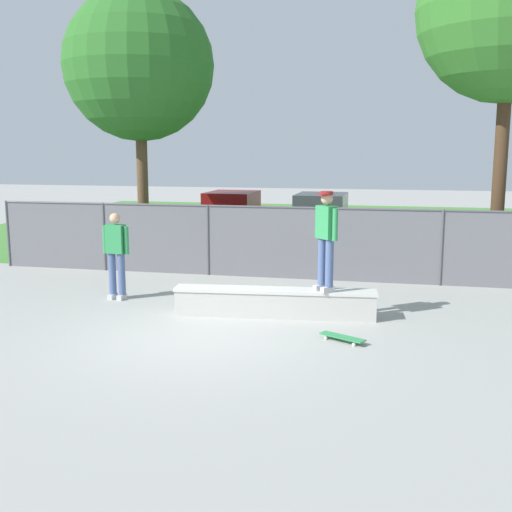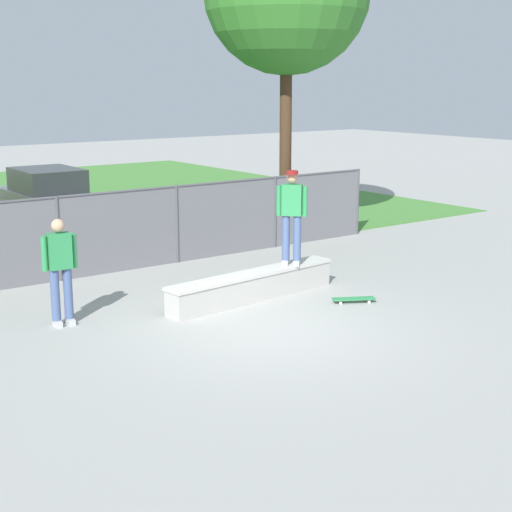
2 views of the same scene
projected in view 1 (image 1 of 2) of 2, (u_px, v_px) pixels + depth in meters
name	position (u px, v px, depth m)	size (l,w,h in m)	color
ground_plane	(200.00, 338.00, 10.40)	(80.00, 80.00, 0.00)	#9E9E99
grass_strip	(315.00, 227.00, 25.21)	(26.01, 20.00, 0.02)	#478438
concrete_ledge	(275.00, 302.00, 11.69)	(3.83, 0.85, 0.53)	#B7B5AD
skateboarder	(326.00, 236.00, 11.29)	(0.46, 0.46, 1.84)	beige
skateboard	(342.00, 337.00, 10.18)	(0.80, 0.56, 0.09)	#2D8C4C
chainlink_fence	(263.00, 239.00, 15.14)	(14.08, 0.07, 1.77)	#4C4C51
tree_near_left	(139.00, 66.00, 17.44)	(4.23, 4.23, 7.56)	brown
tree_near_right	(511.00, 10.00, 14.30)	(4.30, 4.30, 8.47)	#47301E
car_red	(231.00, 216.00, 21.58)	(2.05, 4.22, 1.66)	#B21E1E
car_white	(321.00, 219.00, 20.62)	(2.05, 4.22, 1.66)	silver
bystander	(116.00, 252.00, 12.94)	(0.60, 0.30, 1.82)	beige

